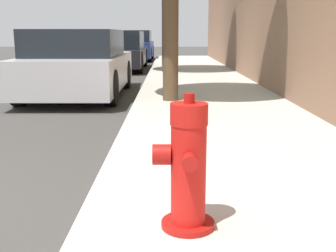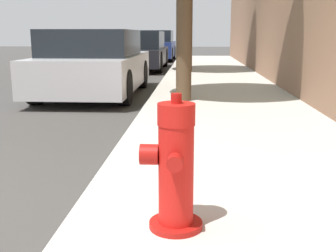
{
  "view_description": "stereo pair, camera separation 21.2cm",
  "coord_description": "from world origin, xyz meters",
  "px_view_note": "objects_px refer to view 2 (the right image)",
  "views": [
    {
      "loc": [
        2.77,
        -2.2,
        1.25
      ],
      "look_at": [
        2.76,
        1.31,
        0.48
      ],
      "focal_mm": 45.0,
      "sensor_mm": 36.0,
      "label": 1
    },
    {
      "loc": [
        2.98,
        -2.2,
        1.25
      ],
      "look_at": [
        2.76,
        1.31,
        0.48
      ],
      "focal_mm": 45.0,
      "sensor_mm": 36.0,
      "label": 2
    }
  ],
  "objects_px": {
    "fire_hydrant": "(175,168)",
    "parked_car_far": "(156,46)",
    "parked_car_mid": "(139,51)",
    "parked_car_near": "(95,64)"
  },
  "relations": [
    {
      "from": "fire_hydrant",
      "to": "parked_car_far",
      "type": "distance_m",
      "value": 18.18
    },
    {
      "from": "parked_car_mid",
      "to": "parked_car_near",
      "type": "bearing_deg",
      "value": -90.88
    },
    {
      "from": "fire_hydrant",
      "to": "parked_car_mid",
      "type": "height_order",
      "value": "parked_car_mid"
    },
    {
      "from": "fire_hydrant",
      "to": "parked_car_far",
      "type": "height_order",
      "value": "parked_car_far"
    },
    {
      "from": "fire_hydrant",
      "to": "parked_car_mid",
      "type": "bearing_deg",
      "value": 98.21
    },
    {
      "from": "parked_car_far",
      "to": "parked_car_near",
      "type": "bearing_deg",
      "value": -90.94
    },
    {
      "from": "fire_hydrant",
      "to": "parked_car_near",
      "type": "xyz_separation_m",
      "value": [
        -1.93,
        6.28,
        0.15
      ]
    },
    {
      "from": "parked_car_far",
      "to": "fire_hydrant",
      "type": "bearing_deg",
      "value": -84.53
    },
    {
      "from": "parked_car_near",
      "to": "parked_car_mid",
      "type": "height_order",
      "value": "parked_car_mid"
    },
    {
      "from": "parked_car_near",
      "to": "parked_car_mid",
      "type": "distance_m",
      "value": 6.41
    }
  ]
}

